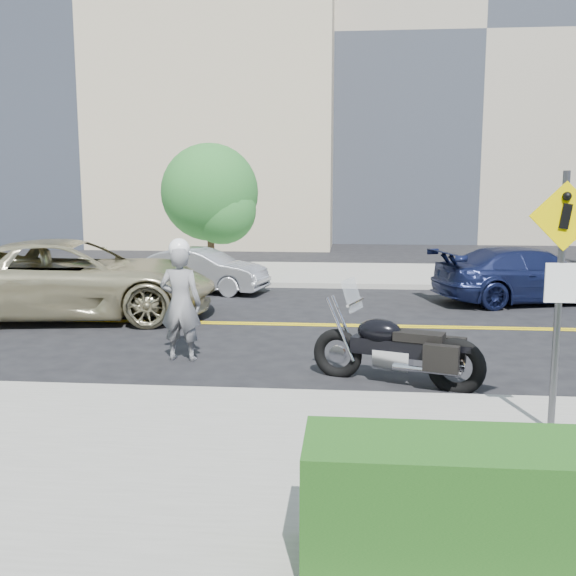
# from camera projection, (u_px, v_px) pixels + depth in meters

# --- Properties ---
(ground_plane) EXTENTS (120.00, 120.00, 0.00)m
(ground_plane) POSITION_uv_depth(u_px,v_px,m) (263.00, 324.00, 14.48)
(ground_plane) COLOR black
(ground_plane) RESTS_ON ground
(sidewalk_near) EXTENTS (60.00, 5.00, 0.15)m
(sidewalk_near) POSITION_uv_depth(u_px,v_px,m) (173.00, 465.00, 7.09)
(sidewalk_near) COLOR #9E9B91
(sidewalk_near) RESTS_ON ground_plane
(sidewalk_far) EXTENTS (60.00, 5.00, 0.15)m
(sidewalk_far) POSITION_uv_depth(u_px,v_px,m) (292.00, 274.00, 21.85)
(sidewalk_far) COLOR #9E9B91
(sidewalk_far) RESTS_ON ground_plane
(building_mid) EXTENTS (18.00, 14.00, 20.00)m
(building_mid) POSITION_uv_depth(u_px,v_px,m) (462.00, 56.00, 37.78)
(building_mid) COLOR #A39984
(building_mid) RESTS_ON ground_plane
(pedestrian_sign) EXTENTS (0.78, 0.08, 3.00)m
(pedestrian_sign) POSITION_uv_depth(u_px,v_px,m) (561.00, 277.00, 7.59)
(pedestrian_sign) COLOR #4C4C51
(pedestrian_sign) RESTS_ON sidewalk_near
(motorcyclist) EXTENTS (0.76, 0.53, 2.10)m
(motorcyclist) POSITION_uv_depth(u_px,v_px,m) (181.00, 300.00, 11.40)
(motorcyclist) COLOR silver
(motorcyclist) RESTS_ON ground
(motorcycle) EXTENTS (2.68, 1.57, 1.56)m
(motorcycle) POSITION_uv_depth(u_px,v_px,m) (397.00, 333.00, 10.11)
(motorcycle) COLOR black
(motorcycle) RESTS_ON ground
(suv) EXTENTS (6.70, 3.87, 1.76)m
(suv) POSITION_uv_depth(u_px,v_px,m) (73.00, 279.00, 15.03)
(suv) COLOR tan
(suv) RESTS_ON ground
(parked_car_silver) EXTENTS (3.85, 2.01, 1.21)m
(parked_car_silver) POSITION_uv_depth(u_px,v_px,m) (201.00, 270.00, 18.57)
(parked_car_silver) COLOR #A5A7AD
(parked_car_silver) RESTS_ON ground
(parked_car_blue) EXTENTS (5.18, 3.24, 1.40)m
(parked_car_blue) POSITION_uv_depth(u_px,v_px,m) (529.00, 275.00, 16.94)
(parked_car_blue) COLOR #171E45
(parked_car_blue) RESTS_ON ground
(tree_far_a) EXTENTS (3.11, 3.11, 4.25)m
(tree_far_a) POSITION_uv_depth(u_px,v_px,m) (210.00, 192.00, 21.49)
(tree_far_a) COLOR #382619
(tree_far_a) RESTS_ON ground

